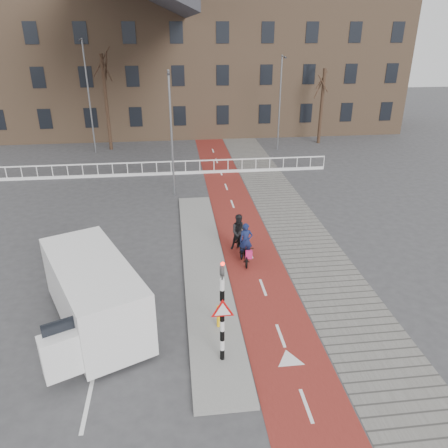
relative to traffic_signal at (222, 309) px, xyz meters
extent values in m
plane|color=#38383A|center=(0.60, 2.02, -1.99)|extent=(120.00, 120.00, 0.00)
cube|color=maroon|center=(2.10, 12.02, -1.98)|extent=(2.50, 60.00, 0.01)
cube|color=slate|center=(4.90, 12.02, -1.98)|extent=(3.00, 60.00, 0.01)
cube|color=gray|center=(-0.10, 6.02, -1.93)|extent=(1.80, 16.00, 0.12)
cylinder|color=black|center=(0.00, 0.02, -0.43)|extent=(0.14, 0.14, 2.88)
imported|color=black|center=(0.00, 0.02, 1.41)|extent=(0.13, 0.16, 0.80)
cylinder|color=#FF0C05|center=(0.00, -0.12, 1.59)|extent=(0.11, 0.02, 0.11)
cylinder|color=yellow|center=(0.05, 1.64, -1.46)|extent=(0.12, 0.12, 0.82)
imported|color=black|center=(1.75, 6.19, -1.53)|extent=(0.74, 1.77, 0.91)
imported|color=#141D47|center=(1.75, 6.19, -0.95)|extent=(0.60, 0.42, 1.58)
cube|color=#CC1C64|center=(1.79, 5.64, -1.35)|extent=(0.30, 0.21, 0.35)
imported|color=black|center=(1.58, 6.95, -1.44)|extent=(0.51, 1.79, 1.07)
imported|color=black|center=(1.58, 6.95, -0.90)|extent=(0.82, 0.64, 1.68)
cube|color=white|center=(-4.11, 2.47, -0.71)|extent=(4.32, 6.00, 2.23)
cube|color=#21881D|center=(-5.23, 2.47, -0.81)|extent=(1.48, 3.26, 0.55)
cube|color=#21881D|center=(-2.98, 2.47, -0.81)|extent=(1.48, 3.26, 0.55)
cube|color=black|center=(-4.11, 0.03, -0.31)|extent=(1.85, 0.87, 0.90)
cylinder|color=black|center=(-4.20, 0.35, -1.60)|extent=(0.57, 0.83, 0.78)
cylinder|color=black|center=(-2.47, 1.12, -1.60)|extent=(0.57, 0.83, 0.78)
cylinder|color=black|center=(-5.75, 3.81, -1.60)|extent=(0.57, 0.83, 0.78)
cylinder|color=black|center=(-4.02, 4.58, -1.60)|extent=(0.57, 0.83, 0.78)
cube|color=silver|center=(-4.40, 19.02, -1.04)|extent=(28.00, 0.08, 0.08)
cube|color=silver|center=(-4.40, 19.02, -1.89)|extent=(28.00, 0.10, 0.20)
cube|color=#7F6047|center=(-2.40, 34.02, 4.01)|extent=(46.00, 10.00, 12.00)
cylinder|color=black|center=(-6.39, 26.54, 1.79)|extent=(0.27, 0.27, 7.57)
cylinder|color=black|center=(11.69, 26.62, 1.15)|extent=(0.28, 0.28, 6.28)
cylinder|color=slate|center=(-1.25, 14.95, 1.68)|extent=(0.12, 0.12, 7.35)
cylinder|color=slate|center=(-7.54, 25.67, 2.36)|extent=(0.12, 0.12, 8.69)
cylinder|color=slate|center=(7.58, 24.97, 1.74)|extent=(0.12, 0.12, 7.47)
camera|label=1|loc=(-1.20, -10.49, 7.56)|focal=35.00mm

